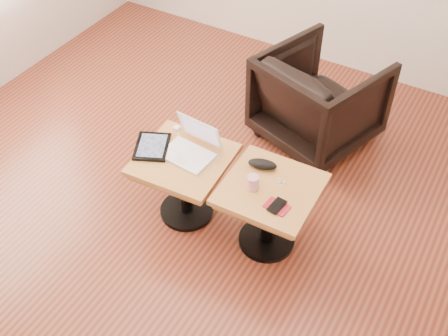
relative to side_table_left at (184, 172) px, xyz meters
The scene contains 11 objects.
room_shell 0.98m from the side_table_left, 34.22° to the right, with size 4.52×4.52×2.71m.
side_table_left is the anchor object (origin of this frame).
side_table_right 0.58m from the side_table_left, ahead, with size 0.56×0.56×0.50m.
laptop 0.18m from the side_table_left, 73.29° to the left, with size 0.33×0.30×0.21m.
tablet 0.26m from the side_table_left, behind, with size 0.30×0.32×0.02m.
charging_adapter 0.30m from the side_table_left, 132.37° to the left, with size 0.04×0.04×0.02m, color white.
glasses_case 0.51m from the side_table_left, 19.76° to the left, with size 0.18×0.08×0.05m, color black.
striped_cup 0.52m from the side_table_left, ahead, with size 0.07×0.07×0.09m, color #C73978.
earbuds_tangle 0.64m from the side_table_left, 10.03° to the left, with size 0.07×0.04×0.01m.
phone_on_sleeve 0.69m from the side_table_left, ahead, with size 0.15×0.13×0.02m.
armchair 1.23m from the side_table_left, 69.82° to the left, with size 0.76×0.78×0.71m, color black.
Camera 1 is at (1.39, -1.99, 2.82)m, focal length 45.00 mm.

